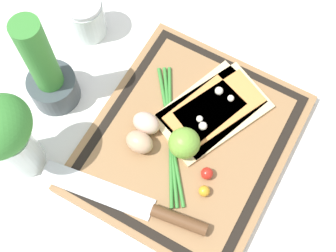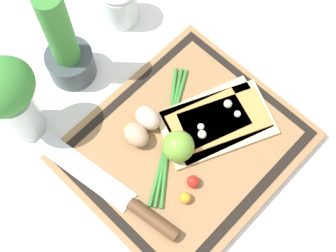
% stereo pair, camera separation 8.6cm
% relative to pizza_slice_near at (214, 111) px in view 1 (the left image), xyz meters
% --- Properties ---
extents(ground_plane, '(6.00, 6.00, 0.00)m').
position_rel_pizza_slice_near_xyz_m(ground_plane, '(-0.07, 0.02, -0.03)').
color(ground_plane, white).
extents(cutting_board, '(0.41, 0.35, 0.02)m').
position_rel_pizza_slice_near_xyz_m(cutting_board, '(-0.07, 0.02, -0.02)').
color(cutting_board, '#997047').
rests_on(cutting_board, ground_plane).
extents(pizza_slice_near, '(0.24, 0.20, 0.02)m').
position_rel_pizza_slice_near_xyz_m(pizza_slice_near, '(0.00, 0.00, 0.00)').
color(pizza_slice_near, beige).
rests_on(pizza_slice_near, cutting_board).
extents(pizza_slice_far, '(0.21, 0.18, 0.02)m').
position_rel_pizza_slice_near_xyz_m(pizza_slice_far, '(-0.00, 0.01, 0.00)').
color(pizza_slice_far, beige).
rests_on(pizza_slice_far, cutting_board).
extents(knife, '(0.08, 0.31, 0.02)m').
position_rel_pizza_slice_near_xyz_m(knife, '(-0.22, 0.01, 0.00)').
color(knife, silver).
rests_on(knife, cutting_board).
extents(egg_brown, '(0.04, 0.05, 0.04)m').
position_rel_pizza_slice_near_xyz_m(egg_brown, '(-0.13, 0.09, 0.01)').
color(egg_brown, tan).
rests_on(egg_brown, cutting_board).
extents(egg_pink, '(0.04, 0.05, 0.04)m').
position_rel_pizza_slice_near_xyz_m(egg_pink, '(-0.09, 0.10, 0.01)').
color(egg_pink, beige).
rests_on(egg_pink, cutting_board).
extents(lime, '(0.06, 0.06, 0.06)m').
position_rel_pizza_slice_near_xyz_m(lime, '(-0.09, 0.01, 0.02)').
color(lime, '#70A838').
rests_on(lime, cutting_board).
extents(cherry_tomato_red, '(0.02, 0.02, 0.02)m').
position_rel_pizza_slice_near_xyz_m(cherry_tomato_red, '(-0.12, -0.04, 0.01)').
color(cherry_tomato_red, red).
rests_on(cherry_tomato_red, cutting_board).
extents(cherry_tomato_yellow, '(0.02, 0.02, 0.02)m').
position_rel_pizza_slice_near_xyz_m(cherry_tomato_yellow, '(-0.15, -0.05, 0.00)').
color(cherry_tomato_yellow, gold).
rests_on(cherry_tomato_yellow, cutting_board).
extents(scallion_bunch, '(0.25, 0.18, 0.01)m').
position_rel_pizza_slice_near_xyz_m(scallion_bunch, '(-0.08, 0.05, -0.00)').
color(scallion_bunch, '#388433').
rests_on(scallion_bunch, cutting_board).
extents(herb_pot, '(0.09, 0.09, 0.24)m').
position_rel_pizza_slice_near_xyz_m(herb_pot, '(-0.11, 0.29, 0.06)').
color(herb_pot, '#3D474C').
rests_on(herb_pot, ground_plane).
extents(sauce_jar, '(0.08, 0.08, 0.09)m').
position_rel_pizza_slice_near_xyz_m(sauce_jar, '(0.05, 0.32, 0.01)').
color(sauce_jar, silver).
rests_on(sauce_jar, ground_plane).
extents(herb_glass, '(0.11, 0.10, 0.21)m').
position_rel_pizza_slice_near_xyz_m(herb_glass, '(-0.25, 0.26, 0.10)').
color(herb_glass, silver).
rests_on(herb_glass, ground_plane).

